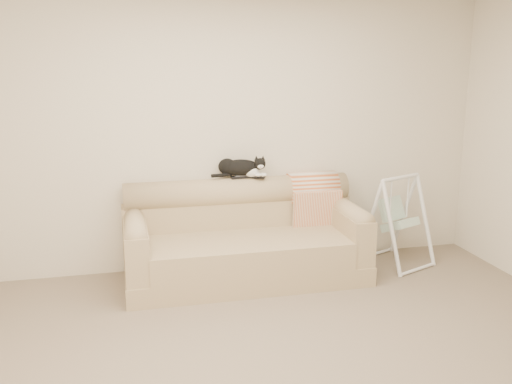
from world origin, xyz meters
TOP-DOWN VIEW (x-y plane):
  - ground_plane at (0.00, 0.00)m, footprint 5.00×5.00m
  - room_shell at (0.00, 0.00)m, footprint 5.04×4.04m
  - sofa at (0.03, 1.62)m, footprint 2.20×0.93m
  - remote_a at (0.05, 1.86)m, footprint 0.18×0.07m
  - remote_b at (0.20, 1.83)m, footprint 0.17×0.12m
  - tuxedo_cat at (0.05, 1.87)m, footprint 0.53×0.27m
  - throw_blanket at (0.77, 1.84)m, footprint 0.48×0.38m
  - baby_swing at (1.58, 1.61)m, footprint 0.73×0.75m

SIDE VIEW (x-z plane):
  - ground_plane at x=0.00m, z-range 0.00..0.00m
  - sofa at x=0.03m, z-range -0.10..0.80m
  - baby_swing at x=1.58m, z-range 0.00..0.90m
  - throw_blanket at x=0.77m, z-range 0.44..1.01m
  - remote_b at x=0.20m, z-range 0.90..0.92m
  - remote_a at x=0.05m, z-range 0.90..0.92m
  - tuxedo_cat at x=0.05m, z-range 0.89..1.10m
  - room_shell at x=0.00m, z-range 0.23..2.83m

